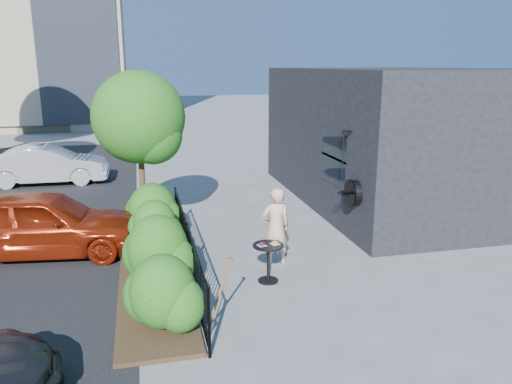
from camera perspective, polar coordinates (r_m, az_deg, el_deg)
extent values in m
plane|color=gray|center=(10.49, 0.57, -8.70)|extent=(120.00, 120.00, 0.00)
cube|color=black|center=(16.06, 16.10, 6.25)|extent=(6.00, 9.00, 4.00)
cube|color=black|center=(12.93, 8.90, 3.90)|extent=(0.04, 1.60, 1.40)
cube|color=black|center=(12.93, 8.93, 3.90)|extent=(0.05, 1.70, 0.06)
cylinder|color=black|center=(11.67, 11.13, -0.10)|extent=(0.18, 0.60, 0.60)
cylinder|color=black|center=(11.63, 10.69, -0.13)|extent=(0.03, 0.64, 0.64)
cube|color=black|center=(11.86, 10.37, 6.81)|extent=(0.25, 0.06, 0.06)
cylinder|color=black|center=(11.91, 9.90, 4.18)|extent=(0.02, 0.02, 1.05)
cylinder|color=black|center=(7.35, -5.40, -14.70)|extent=(0.05, 0.05, 1.10)
cylinder|color=black|center=(10.06, -7.80, -6.50)|extent=(0.05, 0.05, 1.10)
cylinder|color=black|center=(12.90, -9.12, -1.84)|extent=(0.05, 0.05, 1.10)
cube|color=black|center=(9.89, -7.90, -3.74)|extent=(0.03, 6.00, 0.03)
cube|color=black|center=(10.23, -7.71, -8.86)|extent=(0.03, 6.00, 0.03)
cylinder|color=black|center=(7.43, -5.51, -14.33)|extent=(0.02, 0.02, 1.04)
cylinder|color=black|center=(7.61, -5.73, -13.62)|extent=(0.02, 0.02, 1.04)
cylinder|color=black|center=(7.78, -5.93, -12.94)|extent=(0.02, 0.02, 1.04)
cylinder|color=black|center=(7.96, -6.12, -12.29)|extent=(0.02, 0.02, 1.04)
cylinder|color=black|center=(8.14, -6.30, -11.67)|extent=(0.02, 0.02, 1.04)
cylinder|color=black|center=(8.32, -6.48, -11.08)|extent=(0.02, 0.02, 1.04)
cylinder|color=black|center=(8.50, -6.64, -10.51)|extent=(0.02, 0.02, 1.04)
cylinder|color=black|center=(8.68, -6.80, -9.96)|extent=(0.02, 0.02, 1.04)
cylinder|color=black|center=(8.86, -6.95, -9.44)|extent=(0.02, 0.02, 1.04)
cylinder|color=black|center=(9.04, -7.10, -8.94)|extent=(0.02, 0.02, 1.04)
cylinder|color=black|center=(9.23, -7.24, -8.46)|extent=(0.02, 0.02, 1.04)
cylinder|color=black|center=(9.41, -7.37, -7.99)|extent=(0.02, 0.02, 1.04)
cylinder|color=black|center=(9.60, -7.50, -7.55)|extent=(0.02, 0.02, 1.04)
cylinder|color=black|center=(9.78, -7.62, -7.12)|extent=(0.02, 0.02, 1.04)
cylinder|color=black|center=(9.97, -7.74, -6.70)|extent=(0.02, 0.02, 1.04)
cylinder|color=black|center=(10.15, -7.85, -6.31)|extent=(0.02, 0.02, 1.04)
cylinder|color=black|center=(10.34, -7.96, -5.92)|extent=(0.02, 0.02, 1.04)
cylinder|color=black|center=(10.53, -8.07, -5.55)|extent=(0.02, 0.02, 1.04)
cylinder|color=black|center=(10.72, -8.17, -5.20)|extent=(0.02, 0.02, 1.04)
cylinder|color=black|center=(10.90, -8.27, -4.85)|extent=(0.02, 0.02, 1.04)
cylinder|color=black|center=(11.09, -8.36, -4.52)|extent=(0.02, 0.02, 1.04)
cylinder|color=black|center=(11.28, -8.45, -4.20)|extent=(0.02, 0.02, 1.04)
cylinder|color=black|center=(11.47, -8.54, -3.89)|extent=(0.02, 0.02, 1.04)
cylinder|color=black|center=(11.66, -8.63, -3.59)|extent=(0.02, 0.02, 1.04)
cylinder|color=black|center=(11.85, -8.71, -3.29)|extent=(0.02, 0.02, 1.04)
cylinder|color=black|center=(12.04, -8.79, -3.01)|extent=(0.02, 0.02, 1.04)
cylinder|color=black|center=(12.23, -8.87, -2.74)|extent=(0.02, 0.02, 1.04)
cylinder|color=black|center=(12.42, -8.94, -2.47)|extent=(0.02, 0.02, 1.04)
cylinder|color=black|center=(12.61, -9.01, -2.22)|extent=(0.02, 0.02, 1.04)
cylinder|color=black|center=(12.81, -9.08, -1.97)|extent=(0.02, 0.02, 1.04)
cube|color=#382616|center=(10.22, -11.66, -9.42)|extent=(1.30, 6.00, 0.08)
ellipsoid|color=#1D5212|center=(7.95, -10.62, -11.32)|extent=(1.10, 1.10, 1.24)
ellipsoid|color=#1D5212|center=(9.42, -11.13, -7.16)|extent=(1.10, 1.10, 1.24)
ellipsoid|color=#1D5212|center=(10.83, -11.47, -4.30)|extent=(1.10, 1.10, 1.24)
ellipsoid|color=#1D5212|center=(12.16, -11.71, -2.23)|extent=(1.10, 1.10, 1.24)
cylinder|color=#3F2B19|center=(12.52, -12.82, 0.55)|extent=(0.14, 0.14, 2.40)
sphere|color=#1D5212|center=(12.24, -13.24, 8.03)|extent=(2.20, 2.20, 2.20)
sphere|color=#1D5212|center=(12.08, -11.72, 6.45)|extent=(1.43, 1.43, 1.43)
cylinder|color=black|center=(9.62, 1.42, -6.13)|extent=(0.60, 0.60, 0.03)
cylinder|color=black|center=(9.76, 1.40, -8.17)|extent=(0.06, 0.06, 0.72)
cylinder|color=black|center=(9.90, 1.39, -10.08)|extent=(0.40, 0.40, 0.03)
cube|color=white|center=(9.57, 0.67, -6.12)|extent=(0.18, 0.18, 0.01)
cube|color=white|center=(9.65, 2.19, -5.95)|extent=(0.18, 0.18, 0.01)
torus|color=#490C2C|center=(9.56, 0.67, -5.98)|extent=(0.13, 0.13, 0.04)
torus|color=#B1764B|center=(9.64, 2.19, -5.81)|extent=(0.13, 0.13, 0.04)
imported|color=#D7AE8B|center=(10.38, 2.27, -4.01)|extent=(0.63, 0.43, 1.68)
cylinder|color=brown|center=(7.96, -4.12, -11.32)|extent=(0.41, 0.04, 1.08)
cube|color=gray|center=(8.20, -5.20, -15.05)|extent=(0.10, 0.16, 0.23)
cylinder|color=brown|center=(7.77, -2.93, -7.67)|extent=(0.09, 0.09, 0.06)
imported|color=maroon|center=(11.93, -23.14, -3.29)|extent=(4.47, 2.25, 1.46)
imported|color=#BCBCC2|center=(19.09, -22.74, 2.87)|extent=(4.13, 1.49, 1.35)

